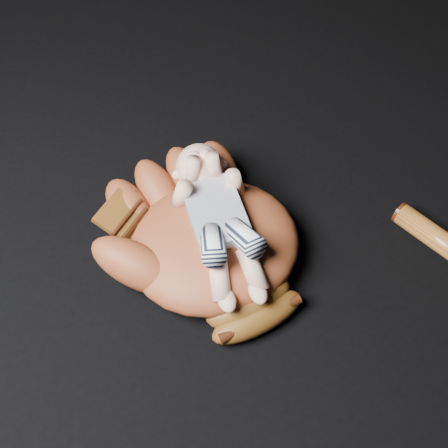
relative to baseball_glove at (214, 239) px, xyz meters
name	(u,v)px	position (x,y,z in m)	size (l,w,h in m)	color
baseball_glove	(214,239)	(0.00, 0.00, 0.00)	(0.39, 0.44, 0.14)	maroon
newborn_baby	(220,222)	(0.01, 0.00, 0.05)	(0.15, 0.33, 0.14)	#D6A28A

